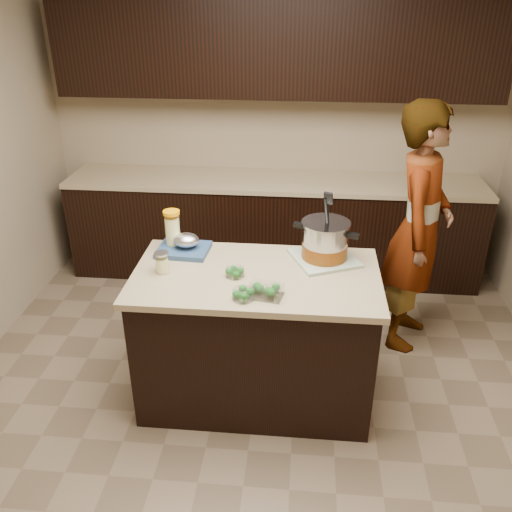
{
  "coord_description": "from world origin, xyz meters",
  "views": [
    {
      "loc": [
        0.26,
        -2.77,
        2.45
      ],
      "look_at": [
        0.0,
        0.0,
        1.02
      ],
      "focal_mm": 38.0,
      "sensor_mm": 36.0,
      "label": 1
    }
  ],
  "objects": [
    {
      "name": "dish_towel",
      "position": [
        0.4,
        0.23,
        0.91
      ],
      "size": [
        0.47,
        0.47,
        0.02
      ],
      "primitive_type": "cube",
      "rotation": [
        0.0,
        0.0,
        0.41
      ],
      "color": "#63895C",
      "rests_on": "island"
    },
    {
      "name": "ground_plane",
      "position": [
        0.0,
        0.0,
        0.0
      ],
      "size": [
        4.0,
        4.0,
        0.0
      ],
      "primitive_type": "plane",
      "color": "brown",
      "rests_on": "ground"
    },
    {
      "name": "broccoli_tub_rect",
      "position": [
        0.08,
        -0.24,
        0.93
      ],
      "size": [
        0.2,
        0.16,
        0.07
      ],
      "rotation": [
        0.0,
        0.0,
        -0.19
      ],
      "color": "silver",
      "rests_on": "island"
    },
    {
      "name": "broccoli_tub_right",
      "position": [
        -0.04,
        -0.28,
        0.93
      ],
      "size": [
        0.13,
        0.13,
        0.06
      ],
      "rotation": [
        0.0,
        0.0,
        -0.1
      ],
      "color": "silver",
      "rests_on": "island"
    },
    {
      "name": "back_cabinets",
      "position": [
        0.0,
        1.74,
        0.94
      ],
      "size": [
        3.6,
        0.63,
        2.33
      ],
      "color": "black",
      "rests_on": "ground"
    },
    {
      "name": "broccoli_tub_left",
      "position": [
        -0.12,
        -0.04,
        0.92
      ],
      "size": [
        0.11,
        0.11,
        0.05
      ],
      "rotation": [
        0.0,
        0.0,
        0.01
      ],
      "color": "silver",
      "rests_on": "island"
    },
    {
      "name": "island",
      "position": [
        0.0,
        0.0,
        0.45
      ],
      "size": [
        1.46,
        0.81,
        0.9
      ],
      "color": "black",
      "rests_on": "ground"
    },
    {
      "name": "room_shell",
      "position": [
        0.0,
        0.0,
        1.71
      ],
      "size": [
        4.04,
        4.04,
        2.72
      ],
      "color": "tan",
      "rests_on": "ground"
    },
    {
      "name": "stock_pot",
      "position": [
        0.4,
        0.22,
        1.02
      ],
      "size": [
        0.4,
        0.38,
        0.42
      ],
      "rotation": [
        0.0,
        0.0,
        -0.37
      ],
      "color": "#B7B7BC",
      "rests_on": "dish_towel"
    },
    {
      "name": "lemonade_pitcher",
      "position": [
        -0.56,
        0.3,
        1.02
      ],
      "size": [
        0.12,
        0.12,
        0.25
      ],
      "rotation": [
        0.0,
        0.0,
        0.14
      ],
      "color": "#F6F596",
      "rests_on": "island"
    },
    {
      "name": "person",
      "position": [
        1.07,
        0.75,
        0.89
      ],
      "size": [
        0.62,
        0.75,
        1.78
      ],
      "primitive_type": "imported",
      "rotation": [
        0.0,
        0.0,
        1.24
      ],
      "color": "gray",
      "rests_on": "ground"
    },
    {
      "name": "blue_tray",
      "position": [
        -0.48,
        0.25,
        0.94
      ],
      "size": [
        0.33,
        0.27,
        0.12
      ],
      "rotation": [
        0.0,
        0.0,
        -0.07
      ],
      "color": "navy",
      "rests_on": "island"
    },
    {
      "name": "mason_jar",
      "position": [
        -0.55,
        -0.03,
        0.96
      ],
      "size": [
        0.09,
        0.09,
        0.14
      ],
      "rotation": [
        0.0,
        0.0,
        -0.08
      ],
      "color": "#F6F596",
      "rests_on": "island"
    }
  ]
}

